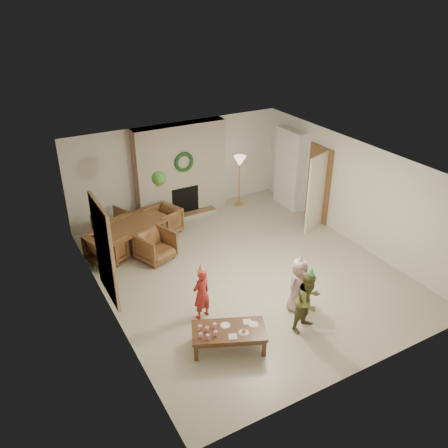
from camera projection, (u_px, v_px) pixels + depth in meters
floor at (244, 270)px, 10.28m from camera, size 7.00×7.00×0.00m
ceiling at (247, 164)px, 9.11m from camera, size 7.00×7.00×0.00m
wall_back at (178, 168)px, 12.40m from camera, size 7.00×0.00×7.00m
wall_front at (366, 313)px, 6.99m from camera, size 7.00×0.00×7.00m
wall_left at (105, 257)px, 8.41m from camera, size 0.00×7.00×7.00m
wall_right at (353, 192)px, 10.98m from camera, size 0.00×7.00×7.00m
fireplace_mass at (181, 170)px, 12.25m from camera, size 2.50×0.40×2.50m
fireplace_hearth at (188, 215)px, 12.53m from camera, size 1.60×0.30×0.12m
fireplace_firebox at (185, 200)px, 12.48m from camera, size 0.75×0.12×0.75m
fireplace_wreath at (184, 162)px, 11.93m from camera, size 0.54×0.10×0.54m
floor_lamp_base at (239, 204)px, 13.30m from camera, size 0.27×0.27×0.03m
floor_lamp_post at (239, 182)px, 12.99m from camera, size 0.03×0.03×1.31m
floor_lamp_shade at (240, 161)px, 12.69m from camera, size 0.35×0.35×0.29m
bookshelf_carcass at (290, 169)px, 12.76m from camera, size 0.30×1.00×2.20m
bookshelf_shelf_a at (288, 190)px, 13.06m from camera, size 0.30×0.92×0.03m
bookshelf_shelf_b at (289, 177)px, 12.87m from camera, size 0.30×0.92×0.03m
bookshelf_shelf_c at (290, 164)px, 12.69m from camera, size 0.30×0.92×0.03m
bookshelf_shelf_d at (291, 150)px, 12.50m from camera, size 0.30×0.92×0.03m
books_row_lower at (291, 188)px, 12.87m from camera, size 0.20×0.40×0.24m
books_row_mid at (287, 172)px, 12.84m from camera, size 0.20×0.44×0.24m
books_row_upper at (291, 160)px, 12.54m from camera, size 0.20×0.36×0.22m
door_frame at (319, 184)px, 12.00m from camera, size 0.05×0.86×2.04m
door_leaf at (316, 193)px, 11.55m from camera, size 0.77×0.32×2.00m
curtain_panel at (104, 251)px, 8.58m from camera, size 0.06×1.20×2.00m
dining_table at (133, 236)px, 10.99m from camera, size 2.02×1.57×0.63m
dining_chair_near at (156, 246)px, 10.53m from camera, size 0.96×0.97×0.69m
dining_chair_far at (112, 225)px, 11.42m from camera, size 0.96×0.97×0.69m
dining_chair_left at (106, 248)px, 10.44m from camera, size 0.97×0.96×0.69m
dining_chair_right at (163, 221)px, 11.64m from camera, size 0.97×0.96×0.69m
hanging_plant_cord at (158, 168)px, 9.88m from camera, size 0.01×0.01×0.70m
hanging_plant_pot at (159, 183)px, 10.04m from camera, size 0.16×0.16×0.12m
hanging_plant_foliage at (159, 178)px, 9.98m from camera, size 0.32×0.32×0.32m
coffee_table_top at (229, 331)px, 7.94m from camera, size 1.42×1.10×0.06m
coffee_table_apron at (229, 334)px, 7.98m from camera, size 1.29×0.97×0.08m
coffee_leg_fl at (196, 352)px, 7.76m from camera, size 0.09×0.09×0.33m
coffee_leg_fr at (264, 348)px, 7.85m from camera, size 0.09×0.09×0.33m
coffee_leg_bl at (195, 332)px, 8.22m from camera, size 0.09×0.09×0.33m
coffee_leg_br at (259, 328)px, 8.31m from camera, size 0.09×0.09×0.33m
cup_a at (201, 335)px, 7.74m from camera, size 0.09×0.09×0.09m
cup_b at (200, 328)px, 7.91m from camera, size 0.09×0.09×0.09m
cup_c at (208, 337)px, 7.71m from camera, size 0.09×0.09×0.09m
cup_d at (207, 329)px, 7.88m from camera, size 0.09×0.09×0.09m
cup_e at (216, 333)px, 7.79m from camera, size 0.09×0.09×0.09m
cup_f at (215, 326)px, 7.96m from camera, size 0.09×0.09×0.09m
plate_a at (225, 325)px, 8.03m from camera, size 0.23×0.23×0.01m
plate_b at (244, 332)px, 7.86m from camera, size 0.23×0.23×0.01m
plate_c at (253, 324)px, 8.05m from camera, size 0.23×0.23×0.01m
food_scoop at (244, 331)px, 7.84m from camera, size 0.09×0.09×0.07m
napkin_left at (233, 336)px, 7.78m from camera, size 0.19×0.19×0.01m
napkin_right at (247, 322)px, 8.11m from camera, size 0.19×0.19×0.01m
child_red at (202, 294)px, 8.61m from camera, size 0.44×0.34×1.06m
party_hat_red at (201, 268)px, 8.34m from camera, size 0.16×0.16×0.20m
child_plaid at (308, 301)px, 8.31m from camera, size 0.67×0.57×1.19m
party_hat_plaid at (312, 271)px, 8.01m from camera, size 0.16×0.16×0.20m
child_pink at (298, 285)px, 8.83m from camera, size 0.62×0.48×1.11m
party_hat_pink at (301, 258)px, 8.55m from camera, size 0.16×0.16×0.20m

